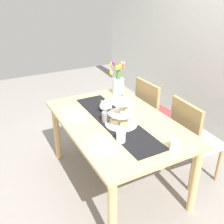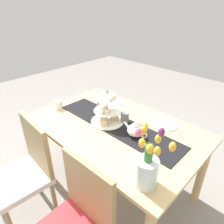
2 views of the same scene
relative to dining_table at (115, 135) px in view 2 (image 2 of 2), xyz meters
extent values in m
plane|color=gray|center=(0.00, 0.00, -0.63)|extent=(8.00, 8.00, 0.00)
cube|color=tan|center=(0.00, 0.00, 0.09)|extent=(1.51, 0.97, 0.03)
cylinder|color=tan|center=(-0.69, -0.41, -0.28)|extent=(0.07, 0.07, 0.71)
cylinder|color=tan|center=(0.69, -0.41, -0.28)|extent=(0.07, 0.07, 0.71)
cylinder|color=tan|center=(0.69, 0.41, -0.28)|extent=(0.07, 0.07, 0.71)
cylinder|color=#9C8254|center=(-0.16, 0.61, -0.43)|extent=(0.04, 0.04, 0.41)
cube|color=#9C8254|center=(-0.34, 0.59, 0.05)|extent=(0.42, 0.05, 0.45)
cylinder|color=#9C8254|center=(0.48, 0.59, -0.43)|extent=(0.04, 0.04, 0.41)
cylinder|color=#9C8254|center=(0.13, 0.61, -0.43)|extent=(0.04, 0.04, 0.41)
cube|color=silver|center=(0.32, 0.78, -0.20)|extent=(0.44, 0.44, 0.05)
cube|color=#9C8254|center=(0.30, 0.59, 0.05)|extent=(0.42, 0.06, 0.45)
cube|color=black|center=(0.00, -0.02, 0.11)|extent=(1.26, 0.30, 0.00)
cylinder|color=beige|center=(0.09, 0.00, 0.25)|extent=(0.01, 0.01, 0.28)
cylinder|color=white|center=(0.09, 0.00, 0.11)|extent=(0.30, 0.30, 0.01)
cylinder|color=white|center=(0.09, 0.00, 0.22)|extent=(0.24, 0.24, 0.01)
cylinder|color=white|center=(0.09, 0.00, 0.33)|extent=(0.19, 0.19, 0.01)
cube|color=#E7CF85|center=(0.15, -0.01, 0.13)|extent=(0.08, 0.07, 0.04)
cube|color=beige|center=(0.07, 0.07, 0.14)|extent=(0.08, 0.08, 0.05)
cube|color=#D5BE8B|center=(0.06, -0.06, 0.13)|extent=(0.08, 0.09, 0.04)
cube|color=silver|center=(0.15, -0.01, 0.24)|extent=(0.06, 0.04, 0.03)
cube|color=beige|center=(0.13, 0.03, 0.24)|extent=(0.07, 0.06, 0.03)
cube|color=#EBE9C5|center=(0.08, 0.07, 0.24)|extent=(0.05, 0.06, 0.03)
cube|color=beige|center=(0.05, 0.04, 0.24)|extent=(0.06, 0.07, 0.03)
cube|color=#F4E6B9|center=(0.06, 0.01, 0.35)|extent=(0.06, 0.05, 0.03)
cube|color=beige|center=(0.06, -0.04, 0.35)|extent=(0.06, 0.07, 0.03)
cube|color=beige|center=(0.09, -0.06, 0.35)|extent=(0.04, 0.06, 0.03)
cube|color=silver|center=(0.12, -0.03, 0.35)|extent=(0.07, 0.06, 0.03)
sphere|color=#389356|center=(0.09, 0.00, 0.40)|extent=(0.02, 0.02, 0.02)
ellipsoid|color=white|center=(-0.23, 0.00, 0.16)|extent=(0.13, 0.13, 0.10)
cone|color=white|center=(-0.23, 0.00, 0.23)|extent=(0.06, 0.06, 0.04)
cylinder|color=white|center=(-0.14, 0.00, 0.17)|extent=(0.07, 0.02, 0.06)
torus|color=white|center=(-0.31, 0.00, 0.16)|extent=(0.07, 0.01, 0.07)
cylinder|color=silver|center=(-0.58, 0.34, 0.19)|extent=(0.14, 0.14, 0.18)
cylinder|color=#3D7538|center=(-0.58, 0.34, 0.34)|extent=(0.05, 0.05, 0.12)
ellipsoid|color=yellow|center=(-0.52, 0.33, 0.45)|extent=(0.04, 0.04, 0.06)
ellipsoid|color=#E5607A|center=(-0.53, 0.38, 0.47)|extent=(0.04, 0.04, 0.06)
ellipsoid|color=yellow|center=(-0.57, 0.40, 0.43)|extent=(0.04, 0.04, 0.06)
ellipsoid|color=yellow|center=(-0.63, 0.42, 0.44)|extent=(0.04, 0.04, 0.06)
ellipsoid|color=yellow|center=(-0.64, 0.37, 0.40)|extent=(0.04, 0.04, 0.06)
ellipsoid|color=yellow|center=(-0.70, 0.32, 0.43)|extent=(0.04, 0.04, 0.06)
ellipsoid|color=#6B2860|center=(-0.61, 0.30, 0.47)|extent=(0.04, 0.04, 0.06)
ellipsoid|color=yellow|center=(-0.57, 0.24, 0.38)|extent=(0.04, 0.04, 0.06)
ellipsoid|color=yellow|center=(-0.50, 0.28, 0.44)|extent=(0.04, 0.04, 0.06)
cylinder|color=white|center=(0.64, 0.16, 0.15)|extent=(0.08, 0.08, 0.08)
cylinder|color=white|center=(-0.31, -0.31, 0.11)|extent=(0.23, 0.23, 0.01)
cube|color=silver|center=(-0.45, -0.31, 0.11)|extent=(0.03, 0.15, 0.01)
cube|color=silver|center=(-0.16, -0.31, 0.11)|extent=(0.02, 0.17, 0.01)
cylinder|color=white|center=(0.32, -0.31, 0.11)|extent=(0.23, 0.23, 0.01)
cube|color=silver|center=(0.17, -0.31, 0.11)|extent=(0.03, 0.15, 0.01)
cube|color=silver|center=(0.46, -0.31, 0.11)|extent=(0.02, 0.17, 0.01)
cylinder|color=slate|center=(-0.03, -0.10, 0.15)|extent=(0.08, 0.08, 0.09)
cylinder|color=white|center=(0.34, -0.15, 0.15)|extent=(0.08, 0.08, 0.09)
camera|label=1|loc=(1.92, -1.07, 1.29)|focal=41.80mm
camera|label=2|loc=(-1.04, 1.10, 1.07)|focal=32.57mm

